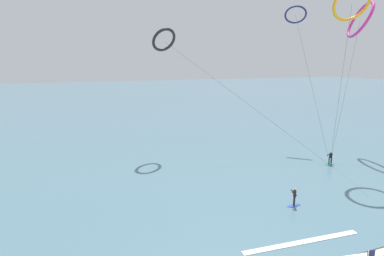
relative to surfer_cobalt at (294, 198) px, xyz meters
name	(u,v)px	position (x,y,z in m)	size (l,w,h in m)	color
sea_water	(110,98)	(-6.99, 92.65, -0.78)	(400.00, 200.00, 0.08)	slate
surfer_cobalt	(294,198)	(0.00, 0.00, 0.00)	(1.40, 0.70, 1.70)	#2647B7
surfer_emerald	(330,159)	(11.73, 7.90, 0.00)	(1.40, 0.70, 1.70)	#199351
kite_charcoal	(164,40)	(-5.80, 22.18, 14.97)	(19.66, 16.00, 17.45)	black
kite_navy	(296,15)	(15.19, 21.05, 19.21)	(5.40, 15.05, 21.60)	navy
kite_amber	(352,2)	(13.50, 8.70, 18.84)	(5.15, 3.63, 21.77)	orange
kite_magenta	(360,20)	(21.71, 14.76, 17.97)	(12.34, 9.98, 21.43)	#CC288E
wave_crest_mid	(302,243)	(-3.17, -4.99, -0.76)	(9.44, 0.50, 0.12)	white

